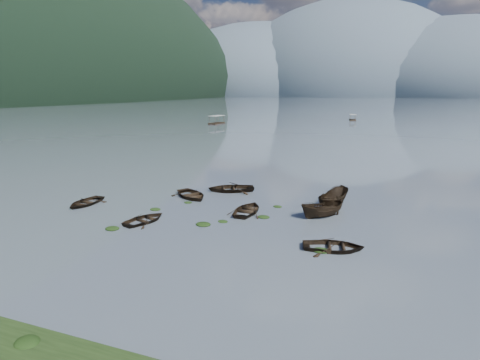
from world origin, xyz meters
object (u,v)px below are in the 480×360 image
(rowboat_0, at_px, (86,204))
(pontoon_centre, at_px, (353,120))
(rowboat_3, at_px, (248,212))
(pontoon_left, at_px, (217,124))

(rowboat_0, xyz_separation_m, pontoon_centre, (17.46, 119.49, 0.00))
(rowboat_0, relative_size, pontoon_centre, 0.75)
(rowboat_3, relative_size, pontoon_centre, 0.80)
(rowboat_0, height_order, rowboat_3, rowboat_3)
(pontoon_left, xyz_separation_m, pontoon_centre, (41.38, 32.00, 0.00))
(rowboat_3, xyz_separation_m, pontoon_centre, (2.03, 116.48, 0.00))
(rowboat_0, height_order, pontoon_left, pontoon_left)
(rowboat_3, height_order, pontoon_centre, pontoon_centre)
(pontoon_left, height_order, pontoon_centre, pontoon_left)
(rowboat_3, bearing_deg, rowboat_0, 12.63)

